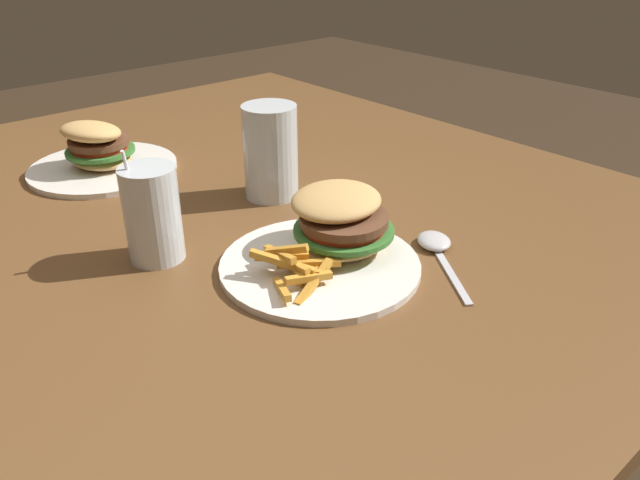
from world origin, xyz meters
TOP-DOWN VIEW (x-y plane):
  - dining_table at (0.00, 0.00)m, footprint 1.42×1.38m
  - meal_plate_near at (0.09, -0.25)m, footprint 0.27×0.27m
  - beer_glass at (0.17, -0.03)m, footprint 0.09×0.09m
  - juice_glass at (-0.08, -0.09)m, footprint 0.08×0.08m
  - spoon at (0.23, -0.33)m, footprint 0.13×0.17m
  - meal_plate_far at (-0.00, 0.27)m, footprint 0.27×0.27m

SIDE VIEW (x-z plane):
  - dining_table at x=0.00m, z-range 0.29..1.00m
  - spoon at x=0.23m, z-range 0.71..0.73m
  - meal_plate_far at x=0.00m, z-range 0.69..0.79m
  - meal_plate_near at x=0.09m, z-range 0.70..0.79m
  - juice_glass at x=-0.08m, z-range 0.69..0.85m
  - beer_glass at x=0.17m, z-range 0.71..0.86m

